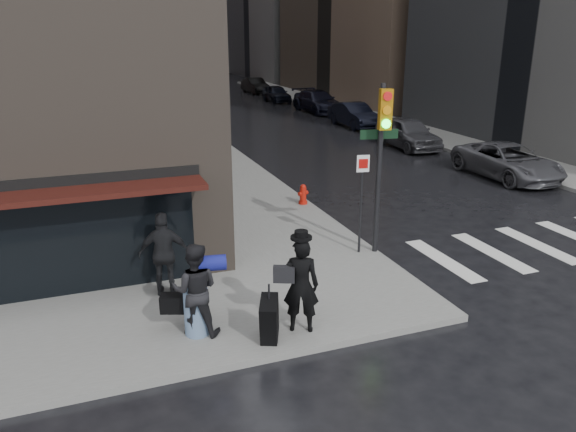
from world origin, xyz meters
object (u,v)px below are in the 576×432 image
(man_overcoat, at_px, (294,291))
(parked_car_4, at_px, (276,94))
(parked_car_0, at_px, (508,161))
(parked_car_5, at_px, (255,86))
(man_greycoat, at_px, (165,254))
(parked_car_1, at_px, (408,133))
(man_jeans, at_px, (195,290))
(parked_car_2, at_px, (354,115))
(traffic_light, at_px, (380,147))
(fire_hydrant, at_px, (303,195))
(parked_car_3, at_px, (318,101))

(man_overcoat, xyz_separation_m, parked_car_4, (12.25, 35.86, -0.38))
(parked_car_0, height_order, parked_car_5, parked_car_5)
(man_greycoat, distance_m, parked_car_1, 19.37)
(man_jeans, relative_size, man_greycoat, 0.98)
(man_jeans, height_order, parked_car_4, man_jeans)
(parked_car_1, height_order, parked_car_2, parked_car_1)
(traffic_light, height_order, fire_hydrant, traffic_light)
(man_jeans, height_order, parked_car_2, man_jeans)
(man_jeans, height_order, man_greycoat, man_greycoat)
(man_jeans, height_order, traffic_light, traffic_light)
(parked_car_3, relative_size, parked_car_5, 1.25)
(parked_car_2, height_order, parked_car_5, parked_car_2)
(man_greycoat, xyz_separation_m, parked_car_1, (14.40, 12.95, -0.34))
(man_greycoat, distance_m, parked_car_4, 36.22)
(parked_car_2, bearing_deg, man_overcoat, -120.84)
(man_greycoat, bearing_deg, man_overcoat, 143.18)
(man_overcoat, bearing_deg, traffic_light, -115.00)
(man_greycoat, relative_size, parked_car_3, 0.36)
(man_greycoat, bearing_deg, parked_car_5, -95.75)
(parked_car_3, bearing_deg, traffic_light, -113.08)
(man_overcoat, distance_m, parked_car_3, 31.90)
(parked_car_1, bearing_deg, man_greycoat, -135.61)
(man_overcoat, bearing_deg, parked_car_3, -90.75)
(traffic_light, bearing_deg, parked_car_3, 80.75)
(man_greycoat, bearing_deg, fire_hydrant, -121.66)
(parked_car_4, bearing_deg, parked_car_0, -88.06)
(parked_car_0, relative_size, parked_car_2, 1.12)
(parked_car_3, height_order, parked_car_4, parked_car_3)
(man_greycoat, bearing_deg, parked_car_3, -105.55)
(parked_car_2, relative_size, parked_car_3, 0.84)
(man_overcoat, xyz_separation_m, parked_car_2, (12.64, 22.33, -0.31))
(traffic_light, xyz_separation_m, fire_hydrant, (-0.16, 4.79, -2.58))
(man_overcoat, height_order, parked_car_2, man_overcoat)
(man_greycoat, xyz_separation_m, parked_car_5, (14.60, 40.01, -0.41))
(parked_car_0, distance_m, parked_car_4, 27.07)
(parked_car_2, distance_m, parked_car_4, 13.54)
(parked_car_1, bearing_deg, man_jeans, -130.97)
(parked_car_1, distance_m, parked_car_4, 20.30)
(man_jeans, height_order, parked_car_3, man_jeans)
(parked_car_0, bearing_deg, parked_car_1, 95.05)
(parked_car_2, bearing_deg, parked_car_0, -90.49)
(man_jeans, relative_size, traffic_light, 0.43)
(parked_car_5, bearing_deg, parked_car_1, -92.97)
(parked_car_3, bearing_deg, parked_car_5, 89.61)
(parked_car_5, bearing_deg, traffic_light, -105.32)
(parked_car_4, xyz_separation_m, parked_car_5, (0.25, 6.77, 0.03))
(parked_car_2, bearing_deg, parked_car_3, 84.85)
(fire_hydrant, bearing_deg, parked_car_5, 75.29)
(parked_car_1, distance_m, parked_car_2, 6.78)
(fire_hydrant, distance_m, parked_car_5, 35.88)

